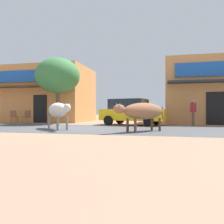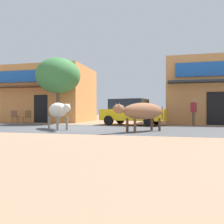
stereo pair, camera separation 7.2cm
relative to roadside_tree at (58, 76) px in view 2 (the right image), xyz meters
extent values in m
plane|color=#9B775C|center=(2.30, -3.55, -3.32)|extent=(80.00, 80.00, 0.00)
cube|color=#4A4B4E|center=(2.30, -3.55, -3.31)|extent=(72.00, 5.65, 0.00)
cube|color=#DB8E4D|center=(-2.86, 3.66, -1.04)|extent=(7.38, 5.13, 4.56)
cube|color=blue|center=(-2.86, 1.04, 0.24)|extent=(5.90, 0.10, 0.90)
cube|color=brown|center=(-2.86, 0.65, -0.58)|extent=(7.08, 0.90, 0.12)
cube|color=black|center=(-1.98, 1.07, -2.27)|extent=(1.10, 0.06, 2.10)
cube|color=tan|center=(10.31, 3.66, -1.03)|extent=(6.13, 5.13, 4.56)
cube|color=blue|center=(10.31, 1.04, 0.24)|extent=(4.90, 0.10, 0.90)
cube|color=#262D38|center=(10.31, 0.65, -0.58)|extent=(5.88, 0.90, 0.12)
cube|color=black|center=(10.34, 1.07, -2.27)|extent=(1.10, 0.06, 2.10)
cylinder|color=brown|center=(0.00, 0.00, -2.14)|extent=(0.26, 0.26, 2.34)
ellipsoid|color=#3C7B40|center=(0.00, 0.00, 0.01)|extent=(3.04, 3.04, 2.44)
cube|color=gold|center=(5.25, -0.16, -2.67)|extent=(4.27, 2.61, 0.70)
cube|color=#1E2328|center=(4.96, -0.09, -2.00)|extent=(2.49, 2.08, 0.64)
cylinder|color=black|center=(6.71, 0.43, -3.02)|extent=(0.62, 0.31, 0.60)
cylinder|color=black|center=(6.31, -1.31, -3.02)|extent=(0.62, 0.31, 0.60)
cylinder|color=black|center=(4.19, 1.00, -3.02)|extent=(0.62, 0.31, 0.60)
cylinder|color=black|center=(3.79, -0.74, -3.02)|extent=(0.62, 0.31, 0.60)
ellipsoid|color=silver|center=(2.10, -4.25, -2.37)|extent=(2.03, 2.11, 0.70)
ellipsoid|color=silver|center=(3.06, -5.27, -2.29)|extent=(0.59, 0.60, 0.36)
cone|color=beige|center=(3.17, -5.24, -2.11)|extent=(0.06, 0.06, 0.12)
cone|color=beige|center=(3.02, -5.38, -2.11)|extent=(0.06, 0.06, 0.12)
cylinder|color=gray|center=(2.78, -4.65, -2.99)|extent=(0.11, 0.11, 0.64)
cylinder|color=gray|center=(2.45, -4.95, -2.99)|extent=(0.11, 0.11, 0.64)
cylinder|color=gray|center=(1.76, -3.56, -2.99)|extent=(0.11, 0.11, 0.64)
cylinder|color=gray|center=(1.43, -3.86, -2.99)|extent=(0.11, 0.11, 0.64)
cylinder|color=gray|center=(1.29, -3.38, -2.47)|extent=(0.05, 0.05, 0.56)
ellipsoid|color=#945F40|center=(6.36, -4.67, -2.43)|extent=(1.96, 2.21, 0.72)
ellipsoid|color=#945F40|center=(5.49, -5.76, -2.34)|extent=(0.57, 0.61, 0.36)
cone|color=beige|center=(5.53, -5.86, -2.16)|extent=(0.06, 0.06, 0.12)
cone|color=beige|center=(5.38, -5.74, -2.16)|extent=(0.06, 0.06, 0.12)
cylinder|color=brown|center=(6.08, -5.40, -3.02)|extent=(0.11, 0.11, 0.58)
cylinder|color=brown|center=(5.71, -5.10, -3.02)|extent=(0.11, 0.11, 0.58)
cylinder|color=brown|center=(7.01, -4.23, -3.02)|extent=(0.11, 0.11, 0.58)
cylinder|color=brown|center=(6.65, -3.94, -3.02)|extent=(0.11, 0.11, 0.58)
cylinder|color=brown|center=(7.11, -3.73, -2.53)|extent=(0.05, 0.05, 0.57)
cylinder|color=brown|center=(8.89, 0.21, -2.91)|extent=(0.14, 0.14, 0.81)
cylinder|color=brown|center=(8.89, 0.03, -2.91)|extent=(0.14, 0.14, 0.81)
cube|color=maroon|center=(8.89, 0.12, -2.22)|extent=(0.39, 0.47, 0.57)
sphere|color=tan|center=(8.89, 0.12, -1.82)|extent=(0.22, 0.22, 0.22)
cylinder|color=maroon|center=(8.89, 0.38, -2.19)|extent=(0.09, 0.09, 0.52)
cylinder|color=maroon|center=(8.89, -0.14, -2.19)|extent=(0.09, 0.09, 0.52)
cube|color=brown|center=(-2.31, -0.20, -2.87)|extent=(0.60, 0.60, 0.05)
cube|color=brown|center=(-2.14, -0.30, -2.62)|extent=(0.25, 0.40, 0.44)
cylinder|color=brown|center=(-2.55, -0.27, -3.10)|extent=(0.04, 0.04, 0.43)
cylinder|color=brown|center=(-2.38, 0.04, -3.10)|extent=(0.04, 0.04, 0.43)
cylinder|color=brown|center=(-2.24, -0.44, -3.10)|extent=(0.04, 0.04, 0.43)
cylinder|color=brown|center=(-2.07, -0.13, -3.10)|extent=(0.04, 0.04, 0.43)
cube|color=brown|center=(-3.58, 0.22, -2.87)|extent=(0.54, 0.54, 0.05)
cube|color=brown|center=(-3.53, 0.03, -2.62)|extent=(0.44, 0.15, 0.44)
cylinder|color=brown|center=(-3.80, 0.35, -3.10)|extent=(0.04, 0.04, 0.43)
cylinder|color=brown|center=(-3.46, 0.43, -3.10)|extent=(0.04, 0.04, 0.43)
cylinder|color=brown|center=(-3.71, 0.01, -3.10)|extent=(0.04, 0.04, 0.43)
cylinder|color=brown|center=(-3.37, 0.09, -3.10)|extent=(0.04, 0.04, 0.43)
camera|label=1|loc=(7.27, -14.64, -2.42)|focal=36.97mm
camera|label=2|loc=(7.34, -14.62, -2.42)|focal=36.97mm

